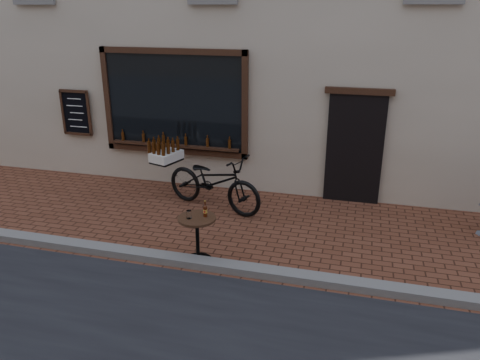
# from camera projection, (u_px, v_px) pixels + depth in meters

# --- Properties ---
(ground) EXTENTS (90.00, 90.00, 0.00)m
(ground) POSITION_uv_depth(u_px,v_px,m) (210.00, 275.00, 6.99)
(ground) COLOR brown
(ground) RESTS_ON ground
(kerb) EXTENTS (90.00, 0.25, 0.12)m
(kerb) POSITION_uv_depth(u_px,v_px,m) (214.00, 265.00, 7.15)
(kerb) COLOR slate
(kerb) RESTS_ON ground
(cargo_bicycle) EXTENTS (2.61, 1.41, 1.21)m
(cargo_bicycle) POSITION_uv_depth(u_px,v_px,m) (212.00, 180.00, 9.13)
(cargo_bicycle) COLOR black
(cargo_bicycle) RESTS_ON ground
(bistro_table) EXTENTS (0.59, 0.59, 1.01)m
(bistro_table) POSITION_uv_depth(u_px,v_px,m) (197.00, 230.00, 7.19)
(bistro_table) COLOR black
(bistro_table) RESTS_ON ground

